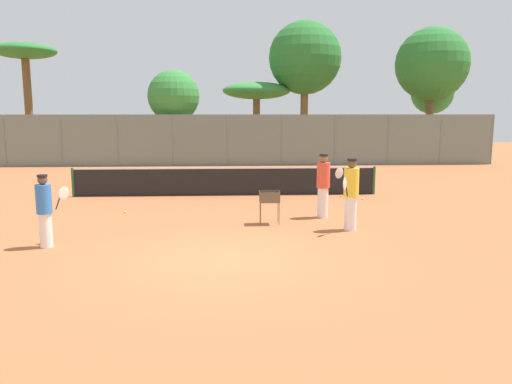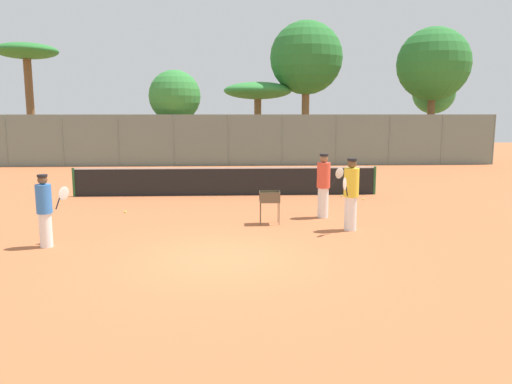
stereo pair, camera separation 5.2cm
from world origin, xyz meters
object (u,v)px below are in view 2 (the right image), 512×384
Objects in this scene: parked_car at (150,151)px; tennis_net at (226,181)px; player_yellow_shirt at (351,193)px; player_white_outfit at (45,210)px; ball_cart at (270,199)px; player_red_cap at (324,185)px.

tennis_net is at bearing -69.85° from parked_car.
player_yellow_shirt reaches higher than tennis_net.
parked_car is (-0.96, 20.83, -0.22)m from player_white_outfit.
parked_car is at bearing 110.15° from tennis_net.
player_yellow_shirt is 0.46× the size of parked_car.
player_yellow_shirt reaches higher than ball_cart.
player_red_cap is at bearing -54.61° from tennis_net.
tennis_net is 5.08m from player_red_cap.
tennis_net is at bearing 6.08° from player_white_outfit.
parked_car is (-5.04, 13.74, 0.10)m from tennis_net.
tennis_net is 12.31× the size of ball_cart.
ball_cart is at bearing -177.05° from player_red_cap.
tennis_net is 8.19m from player_white_outfit.
player_white_outfit is at bearing -158.05° from ball_cart.
player_white_outfit is 20.85m from parked_car.
tennis_net is 6.69m from player_yellow_shirt.
player_red_cap reaches higher than tennis_net.
player_yellow_shirt reaches higher than player_red_cap.
player_red_cap reaches higher than ball_cart.
player_yellow_shirt is (7.44, 1.32, 0.11)m from player_white_outfit.
player_red_cap is 0.99× the size of player_yellow_shirt.
player_white_outfit is 1.84× the size of ball_cart.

